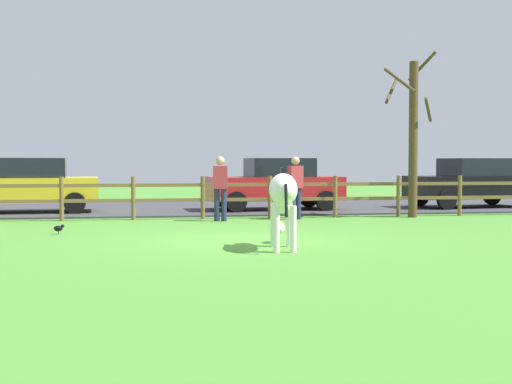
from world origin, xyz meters
The scene contains 11 objects.
ground_plane centered at (0.00, 0.00, 0.00)m, with size 60.00×60.00×0.00m, color #47842D.
parking_asphalt centered at (0.00, 9.30, 0.03)m, with size 28.00×7.40×0.05m, color #38383D.
paddock_fence centered at (-0.24, 5.00, 0.64)m, with size 21.63×0.11×1.12m.
bare_tree centered at (5.41, 4.69, 2.27)m, with size 1.50×1.62×4.49m.
zebra centered at (0.61, -1.40, 0.93)m, with size 0.63×1.93×1.41m.
crow_on_grass centered at (-3.52, 1.71, 0.13)m, with size 0.21×0.10×0.20m.
parked_car_black centered at (8.60, 7.62, 0.84)m, with size 4.15×2.20×1.56m.
parked_car_red centered at (2.19, 7.51, 0.84)m, with size 4.10×2.09×1.56m.
parked_car_yellow centered at (-5.05, 7.54, 0.84)m, with size 4.12×2.12×1.56m.
visitor_left_of_tree centered at (2.13, 4.49, 0.91)m, with size 0.41×0.31×1.64m.
visitor_right_of_tree centered at (0.15, 4.29, 0.91)m, with size 0.39×0.27×1.64m.
Camera 1 is at (-1.76, -13.10, 1.52)m, focal length 48.61 mm.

